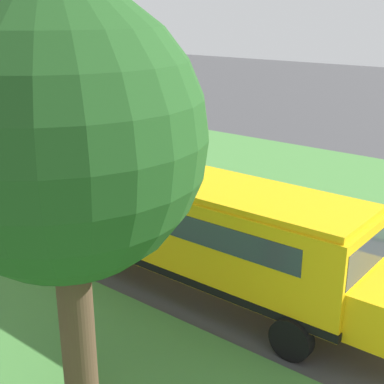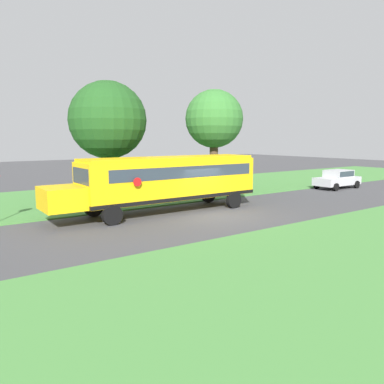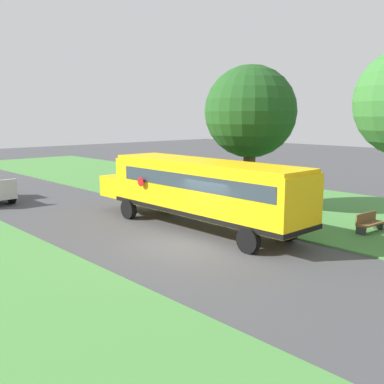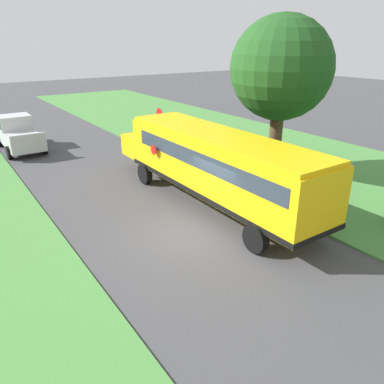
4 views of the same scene
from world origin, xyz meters
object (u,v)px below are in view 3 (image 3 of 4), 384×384
at_px(school_bus, 200,187).
at_px(park_bench, 369,223).
at_px(stop_sign, 133,171).
at_px(oak_tree_beside_bus, 249,113).

bearing_deg(school_bus, park_bench, 130.65).
relative_size(stop_sign, park_bench, 1.68).
bearing_deg(stop_sign, oak_tree_beside_bus, 109.65).
relative_size(oak_tree_beside_bus, park_bench, 4.83).
relative_size(oak_tree_beside_bus, stop_sign, 2.87).
bearing_deg(stop_sign, park_bench, 100.36).
height_order(oak_tree_beside_bus, park_bench, oak_tree_beside_bus).
bearing_deg(park_bench, oak_tree_beside_bus, -89.86).
distance_m(oak_tree_beside_bus, stop_sign, 8.47).
bearing_deg(oak_tree_beside_bus, stop_sign, -70.35).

